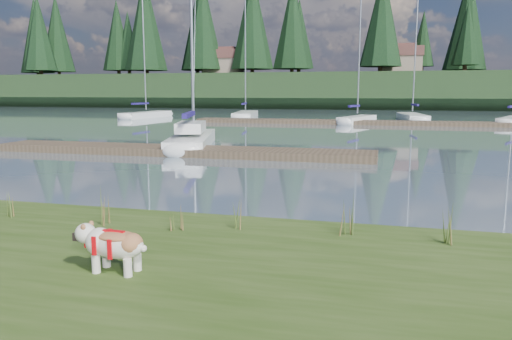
# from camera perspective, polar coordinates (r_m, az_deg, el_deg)

# --- Properties ---
(ground) EXTENTS (200.00, 200.00, 0.00)m
(ground) POSITION_cam_1_polar(r_m,az_deg,el_deg) (40.17, 8.59, 5.24)
(ground) COLOR slate
(ground) RESTS_ON ground
(ridge) EXTENTS (200.00, 20.00, 5.00)m
(ridge) POSITION_cam_1_polar(r_m,az_deg,el_deg) (82.97, 11.88, 8.76)
(ridge) COLOR black
(ridge) RESTS_ON ground
(bulldog) EXTENTS (0.97, 0.44, 0.58)m
(bulldog) POSITION_cam_1_polar(r_m,az_deg,el_deg) (6.45, -15.95, -8.03)
(bulldog) COLOR silver
(bulldog) RESTS_ON bank
(sailboat_main) EXTENTS (3.75, 8.33, 11.86)m
(sailboat_main) POSITION_cam_1_polar(r_m,az_deg,el_deg) (23.99, -7.15, 3.81)
(sailboat_main) COLOR white
(sailboat_main) RESTS_ON ground
(dock_near) EXTENTS (16.00, 2.00, 0.30)m
(dock_near) POSITION_cam_1_polar(r_m,az_deg,el_deg) (20.74, -8.95, 2.21)
(dock_near) COLOR #4C3D2C
(dock_near) RESTS_ON ground
(dock_far) EXTENTS (26.00, 2.20, 0.30)m
(dock_far) POSITION_cam_1_polar(r_m,az_deg,el_deg) (40.00, 11.45, 5.36)
(dock_far) COLOR #4C3D2C
(dock_far) RESTS_ON ground
(sailboat_bg_0) EXTENTS (2.33, 8.23, 11.75)m
(sailboat_bg_0) POSITION_cam_1_polar(r_m,az_deg,el_deg) (50.80, -12.00, 6.27)
(sailboat_bg_0) COLOR white
(sailboat_bg_0) RESTS_ON ground
(sailboat_bg_1) EXTENTS (3.16, 8.98, 13.05)m
(sailboat_bg_1) POSITION_cam_1_polar(r_m,az_deg,el_deg) (49.76, -1.10, 6.42)
(sailboat_bg_1) COLOR white
(sailboat_bg_1) RESTS_ON ground
(sailboat_bg_2) EXTENTS (3.14, 6.55, 9.89)m
(sailboat_bg_2) POSITION_cam_1_polar(r_m,az_deg,el_deg) (42.00, 11.77, 5.76)
(sailboat_bg_2) COLOR white
(sailboat_bg_2) RESTS_ON ground
(sailboat_bg_3) EXTENTS (2.72, 8.56, 12.31)m
(sailboat_bg_3) POSITION_cam_1_polar(r_m,az_deg,el_deg) (47.49, 17.27, 5.89)
(sailboat_bg_3) COLOR white
(sailboat_bg_3) RESTS_ON ground
(weed_0) EXTENTS (0.17, 0.14, 0.65)m
(weed_0) POSITION_cam_1_polar(r_m,az_deg,el_deg) (8.75, -17.25, -4.23)
(weed_0) COLOR #475B23
(weed_0) RESTS_ON bank
(weed_1) EXTENTS (0.17, 0.14, 0.44)m
(weed_1) POSITION_cam_1_polar(r_m,az_deg,el_deg) (8.14, -8.96, -5.55)
(weed_1) COLOR #475B23
(weed_1) RESTS_ON bank
(weed_2) EXTENTS (0.17, 0.14, 0.66)m
(weed_2) POSITION_cam_1_polar(r_m,az_deg,el_deg) (7.87, 10.41, -5.40)
(weed_2) COLOR #475B23
(weed_2) RESTS_ON bank
(weed_3) EXTENTS (0.17, 0.14, 0.47)m
(weed_3) POSITION_cam_1_polar(r_m,az_deg,el_deg) (9.86, -26.19, -3.73)
(weed_3) COLOR #475B23
(weed_3) RESTS_ON bank
(weed_4) EXTENTS (0.17, 0.14, 0.49)m
(weed_4) POSITION_cam_1_polar(r_m,az_deg,el_deg) (8.13, -2.15, -5.30)
(weed_4) COLOR #475B23
(weed_4) RESTS_ON bank
(weed_5) EXTENTS (0.17, 0.14, 0.59)m
(weed_5) POSITION_cam_1_polar(r_m,az_deg,el_deg) (7.80, 20.79, -6.18)
(weed_5) COLOR #475B23
(weed_5) RESTS_ON bank
(mud_lip) EXTENTS (60.00, 0.50, 0.14)m
(mud_lip) POSITION_cam_1_polar(r_m,az_deg,el_deg) (9.63, -12.32, -6.21)
(mud_lip) COLOR #33281C
(mud_lip) RESTS_ON ground
(conifer_0) EXTENTS (5.72, 5.72, 14.15)m
(conifer_0) POSITION_cam_1_polar(r_m,az_deg,el_deg) (97.59, -23.58, 14.19)
(conifer_0) COLOR #382619
(conifer_0) RESTS_ON ridge
(conifer_1) EXTENTS (4.40, 4.40, 11.30)m
(conifer_1) POSITION_cam_1_polar(r_m,az_deg,el_deg) (92.60, -14.39, 14.12)
(conifer_1) COLOR #382619
(conifer_1) RESTS_ON ridge
(conifer_2) EXTENTS (6.60, 6.60, 16.05)m
(conifer_2) POSITION_cam_1_polar(r_m,az_deg,el_deg) (83.91, -6.11, 16.46)
(conifer_2) COLOR #382619
(conifer_2) RESTS_ON ridge
(conifer_3) EXTENTS (4.84, 4.84, 12.25)m
(conifer_3) POSITION_cam_1_polar(r_m,az_deg,el_deg) (83.60, 4.95, 15.26)
(conifer_3) COLOR #382619
(conifer_3) RESTS_ON ridge
(conifer_4) EXTENTS (6.16, 6.16, 15.10)m
(conifer_4) POSITION_cam_1_polar(r_m,az_deg,el_deg) (76.60, 14.20, 16.63)
(conifer_4) COLOR #382619
(conifer_4) RESTS_ON ridge
(conifer_5) EXTENTS (3.96, 3.96, 10.35)m
(conifer_5) POSITION_cam_1_polar(r_m,az_deg,el_deg) (81.00, 22.96, 14.16)
(conifer_5) COLOR #382619
(conifer_5) RESTS_ON ridge
(house_0) EXTENTS (6.30, 5.30, 4.65)m
(house_0) POSITION_cam_1_polar(r_m,az_deg,el_deg) (84.21, -3.59, 12.21)
(house_0) COLOR gray
(house_0) RESTS_ON ridge
(house_1) EXTENTS (6.30, 5.30, 4.65)m
(house_1) POSITION_cam_1_polar(r_m,az_deg,el_deg) (81.02, 16.25, 12.00)
(house_1) COLOR gray
(house_1) RESTS_ON ridge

